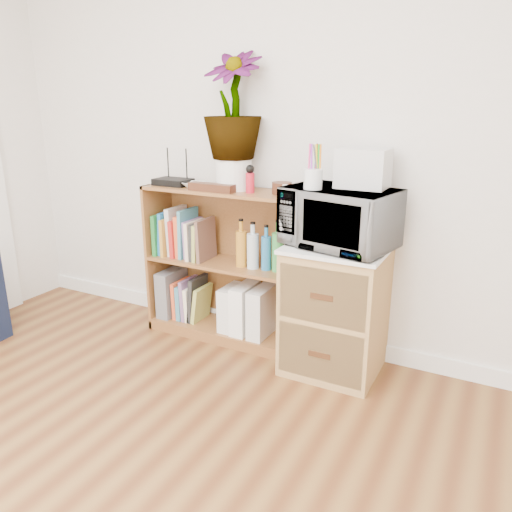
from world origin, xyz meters
The scene contains 21 objects.
skirting_board centered at (0.00, 2.24, 0.05)m, with size 4.00×0.02×0.10m, color white.
bookshelf centered at (-0.35, 2.10, 0.47)m, with size 1.00×0.30×0.95m, color brown.
wicker_unit centered at (0.40, 2.02, 0.35)m, with size 0.50×0.45×0.70m, color #9E7542.
microwave centered at (0.40, 2.02, 0.87)m, with size 0.55×0.37×0.30m, color silver.
pen_cup centered at (0.28, 1.93, 1.08)m, with size 0.09×0.09×0.10m, color silver.
small_appliance centered at (0.49, 2.09, 1.12)m, with size 0.25×0.21×0.20m, color silver.
router centered at (-0.69, 2.08, 0.97)m, with size 0.22×0.15×0.04m, color black.
white_bowl centered at (-0.53, 2.07, 0.97)m, with size 0.13×0.13×0.03m, color silver.
plant_pot centered at (-0.28, 2.12, 1.04)m, with size 0.21×0.21×0.18m, color white.
potted_plant centered at (-0.28, 2.12, 1.42)m, with size 0.33×0.33×0.59m, color #2E7332.
trinket_box centered at (-0.36, 2.00, 0.97)m, with size 0.28×0.07×0.05m, color #391B0F.
kokeshi_doll centered at (-0.14, 2.06, 1.01)m, with size 0.05×0.05×0.11m, color red.
wooden_bowl centered at (0.03, 2.11, 0.98)m, with size 0.11×0.11×0.06m, color #3C1D10.
paint_jars centered at (0.13, 2.01, 0.98)m, with size 0.11×0.04×0.05m, color pink.
file_box centered at (-0.76, 2.10, 0.22)m, with size 0.09×0.25×0.31m, color slate.
magazine_holder_left centered at (-0.29, 2.09, 0.21)m, with size 0.09×0.22×0.28m, color white.
magazine_holder_mid centered at (-0.20, 2.09, 0.22)m, with size 0.10×0.24×0.30m, color white.
magazine_holder_right centered at (-0.08, 2.09, 0.22)m, with size 0.10×0.24×0.30m, color silver.
cookbooks centered at (-0.64, 2.10, 0.63)m, with size 0.36×0.20×0.31m.
liquor_bottles centered at (-0.09, 2.10, 0.64)m, with size 0.30×0.07×0.29m.
lower_books centered at (-0.60, 2.10, 0.20)m, with size 0.21×0.19×0.30m.
Camera 1 is at (1.18, -0.40, 1.44)m, focal length 35.00 mm.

